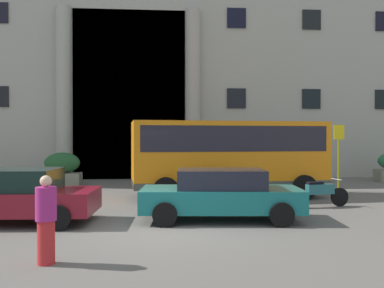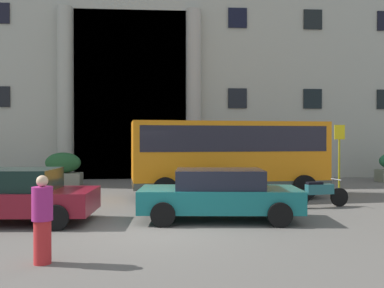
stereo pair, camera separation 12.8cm
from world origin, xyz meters
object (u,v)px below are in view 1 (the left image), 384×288
Objects in this scene: orange_minibus at (228,152)px; parked_sedan_second at (11,195)px; motorcycle_far_end at (220,192)px; scooter_by_planter at (319,193)px; bus_stop_sign at (339,150)px; hedge_planter_entrance_left at (62,169)px; parked_sedan_far at (221,194)px; hedge_planter_west at (276,171)px; pedestrian_child_trailing at (46,220)px; motorcycle_near_kerb at (39,195)px.

parked_sedan_second is at bearing -151.73° from orange_minibus.
motorcycle_far_end is 3.16m from scooter_by_planter.
bus_stop_sign is 1.60× the size of hedge_planter_entrance_left.
parked_sedan_second is 2.25× the size of motorcycle_far_end.
motorcycle_far_end is at bearing 86.85° from parked_sedan_far.
orange_minibus reaches higher than motorcycle_far_end.
parked_sedan_far is at bearing -99.49° from motorcycle_far_end.
parked_sedan_far reaches higher than scooter_by_planter.
scooter_by_planter is at bearing -50.83° from orange_minibus.
parked_sedan_second is at bearing -136.54° from hedge_planter_west.
pedestrian_child_trailing is at bearing -125.25° from orange_minibus.
motorcycle_near_kerb is at bearing 35.30° from pedestrian_child_trailing.
motorcycle_near_kerb is at bearing 167.69° from scooter_by_planter.
bus_stop_sign is 0.62× the size of parked_sedan_second.
motorcycle_far_end is (-5.50, -3.46, -1.25)m from bus_stop_sign.
motorcycle_far_end is at bearing -118.98° from hedge_planter_west.
scooter_by_planter is (2.51, -2.51, -1.22)m from orange_minibus.
bus_stop_sign is (4.88, 1.40, 0.03)m from orange_minibus.
hedge_planter_entrance_left is 0.88× the size of motorcycle_far_end.
parked_sedan_second is 5.51m from parked_sedan_far.
bus_stop_sign is at bearing 30.32° from motorcycle_far_end.
hedge_planter_entrance_left is 1.02× the size of hedge_planter_west.
hedge_planter_entrance_left is 10.32m from hedge_planter_west.
motorcycle_far_end is (5.81, 2.29, -0.27)m from parked_sedan_second.
motorcycle_far_end and motorcycle_near_kerb have the same top height.
pedestrian_child_trailing is at bearing -60.51° from parked_sedan_second.
motorcycle_far_end is at bearing 24.15° from parked_sedan_second.
hedge_planter_west is 0.38× the size of parked_sedan_second.
parked_sedan_far reaches higher than motorcycle_near_kerb.
motorcycle_near_kerb is (-6.33, -2.25, -1.22)m from orange_minibus.
motorcycle_far_end is at bearing 161.29° from scooter_by_planter.
hedge_planter_west is 7.24m from scooter_by_planter.
motorcycle_near_kerb is 6.10m from pedestrian_child_trailing.
motorcycle_near_kerb is at bearing -82.90° from hedge_planter_entrance_left.
orange_minibus is 3.49× the size of motorcycle_near_kerb.
pedestrian_child_trailing reaches higher than parked_sedan_far.
motorcycle_near_kerb is at bearing 89.64° from parked_sedan_second.
orange_minibus is 2.64× the size of bus_stop_sign.
parked_sedan_far is at bearing -162.22° from scooter_by_planter.
hedge_planter_west is 11.74m from motorcycle_near_kerb.
orange_minibus is 6.82m from motorcycle_near_kerb.
orange_minibus reaches higher than motorcycle_near_kerb.
motorcycle_far_end is at bearing -14.82° from pedestrian_child_trailing.
motorcycle_far_end is (0.31, 2.30, -0.25)m from parked_sedan_far.
orange_minibus is 4.72× the size of pedestrian_child_trailing.
orange_minibus is at bearing -33.10° from hedge_planter_entrance_left.
scooter_by_planter is (9.70, -7.19, -0.29)m from hedge_planter_entrance_left.
parked_sedan_second reaches higher than parked_sedan_far.
parked_sedan_second is (-11.32, -5.76, -0.99)m from bus_stop_sign.
hedge_planter_west is at bearing 46.08° from parked_sedan_second.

